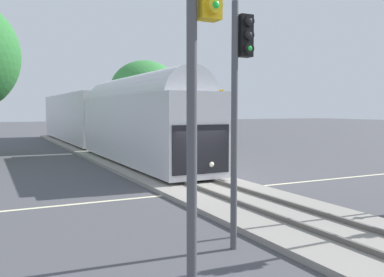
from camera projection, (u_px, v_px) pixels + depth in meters
The scene contains 8 objects.
ground_plane at pixel (210, 191), 17.65m from camera, with size 220.00×220.00×0.00m, color #47474C.
road_centre_stripe at pixel (210, 191), 17.65m from camera, with size 44.00×0.20×0.01m.
railway_track at pixel (210, 189), 17.64m from camera, with size 4.40×80.00×0.32m.
commuter_train at pixel (99, 117), 34.33m from camera, with size 3.04×39.00×5.16m.
traffic_signal_near_left at pixel (200, 68), 6.29m from camera, with size 0.53×0.38×6.06m.
traffic_signal_median at pixel (240, 85), 10.09m from camera, with size 0.53×0.38×5.98m.
traffic_signal_far_side at pixel (219, 110), 27.98m from camera, with size 0.53×0.38×5.04m.
elm_centre_background at pixel (145, 90), 40.92m from camera, with size 6.65×6.65×8.16m.
Camera 1 is at (-8.42, -15.30, 3.42)m, focal length 39.39 mm.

